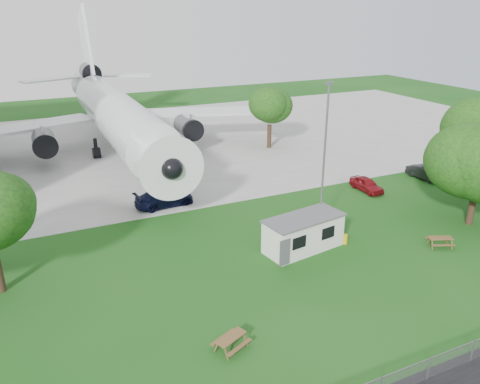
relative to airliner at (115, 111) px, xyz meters
name	(u,v)px	position (x,y,z in m)	size (l,w,h in m)	color
ground	(265,298)	(2.00, -35.86, -5.27)	(160.00, 160.00, 0.00)	#265D1E
concrete_apron	(131,147)	(2.00, 2.14, -5.25)	(120.00, 46.00, 0.03)	#B7B7B2
airliner	(115,111)	(0.00, 0.00, 0.00)	(46.36, 47.73, 17.69)	white
site_cabin	(304,233)	(7.63, -31.30, -3.96)	(6.92, 3.62, 2.62)	silver
picnic_west	(231,348)	(-1.85, -39.25, -5.27)	(1.80, 1.50, 0.76)	brown
picnic_east	(439,246)	(17.31, -35.42, -5.27)	(1.80, 1.50, 0.76)	brown
lamp_mast	(324,163)	(10.20, -29.66, 0.73)	(0.16, 0.16, 12.00)	slate
tree_east_front	(480,164)	(22.77, -33.45, 0.03)	(7.95, 7.95, 9.28)	#382619
tree_east_back	(477,133)	(27.56, -28.93, 1.06)	(7.55, 7.55, 10.12)	#382619
tree_far_apron	(270,108)	(18.34, -5.91, -0.06)	(5.57, 5.57, 8.02)	#382619
car_ne_hatch	(367,185)	(19.80, -23.68, -4.59)	(1.59, 3.96, 1.35)	maroon
car_ne_sedan	(425,173)	(27.70, -23.52, -4.59)	(1.44, 4.13, 1.36)	black
car_apron_van	(164,198)	(0.44, -18.93, -4.48)	(2.21, 5.43, 1.57)	black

